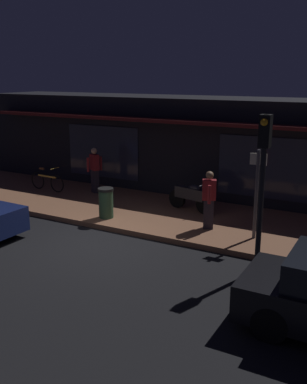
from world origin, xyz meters
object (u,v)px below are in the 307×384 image
object	(u,v)px
motorcycle	(192,196)
person_bystander	(209,199)
traffic_light_pole	(263,167)
person_photographer	(95,169)
sign_post	(257,189)
bicycle_parked	(47,181)
trash_bin	(106,203)

from	to	relation	value
motorcycle	person_bystander	xyz separation A→B (m)	(1.11, -1.32, 0.38)
traffic_light_pole	person_photographer	bearing A→B (deg)	153.43
person_photographer	sign_post	xyz separation A→B (m)	(6.58, -1.84, 0.48)
bicycle_parked	person_photographer	xyz separation A→B (m)	(1.74, 0.66, 0.52)
person_bystander	bicycle_parked	bearing A→B (deg)	171.33
person_photographer	bicycle_parked	bearing A→B (deg)	-159.22
bicycle_parked	motorcycle	bearing A→B (deg)	2.52
sign_post	trash_bin	bearing A→B (deg)	-174.14
person_bystander	trash_bin	bearing A→B (deg)	-169.47
bicycle_parked	person_photographer	size ratio (longest dim) A/B	0.99
person_photographer	trash_bin	distance (m)	3.14
person_photographer	traffic_light_pole	xyz separation A→B (m)	(7.17, -3.59, 1.45)
bicycle_parked	person_bystander	xyz separation A→B (m)	(6.96, -1.06, 0.52)
person_photographer	trash_bin	xyz separation A→B (m)	(2.09, -2.30, -0.41)
person_bystander	trash_bin	distance (m)	3.20
bicycle_parked	sign_post	bearing A→B (deg)	-8.06
person_bystander	sign_post	bearing A→B (deg)	-4.95
sign_post	traffic_light_pole	world-z (taller)	traffic_light_pole
person_bystander	traffic_light_pole	world-z (taller)	traffic_light_pole
person_photographer	person_bystander	size ratio (longest dim) A/B	1.00
person_photographer	sign_post	bearing A→B (deg)	-15.63
sign_post	trash_bin	world-z (taller)	sign_post
motorcycle	bicycle_parked	xyz separation A→B (m)	(-5.84, -0.26, -0.14)
motorcycle	person_bystander	world-z (taller)	person_bystander
motorcycle	person_bystander	size ratio (longest dim) A/B	1.01
person_photographer	trash_bin	world-z (taller)	person_photographer
person_bystander	traffic_light_pole	size ratio (longest dim) A/B	0.46
bicycle_parked	person_bystander	distance (m)	7.06
sign_post	trash_bin	size ratio (longest dim) A/B	2.58
person_bystander	trash_bin	world-z (taller)	person_bystander
sign_post	traffic_light_pole	size ratio (longest dim) A/B	0.67
motorcycle	bicycle_parked	distance (m)	5.85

